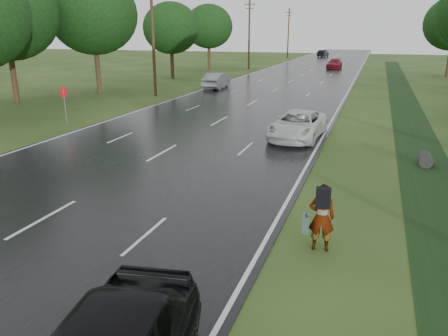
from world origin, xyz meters
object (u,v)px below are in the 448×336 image
(road_sign, at_px, (64,98))
(pedestrian, at_px, (321,216))
(silver_sedan, at_px, (216,81))
(white_pickup, at_px, (298,125))

(road_sign, relative_size, pedestrian, 1.26)
(pedestrian, xyz_separation_m, silver_sedan, (-13.98, 30.61, -0.14))
(road_sign, distance_m, silver_sedan, 19.65)
(road_sign, height_order, pedestrian, road_sign)
(road_sign, distance_m, white_pickup, 14.06)
(white_pickup, bearing_deg, silver_sedan, 125.44)
(road_sign, bearing_deg, silver_sedan, 82.09)
(road_sign, height_order, silver_sedan, road_sign)
(pedestrian, height_order, silver_sedan, pedestrian)
(pedestrian, bearing_deg, road_sign, -39.96)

